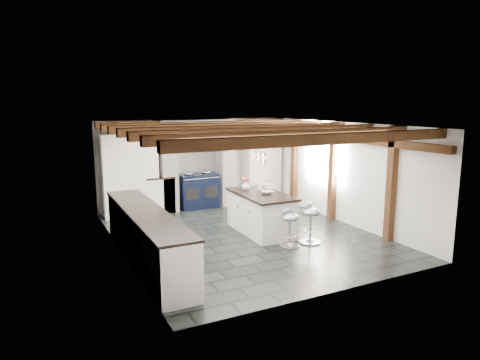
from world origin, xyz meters
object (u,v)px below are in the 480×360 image
kitchen_island (261,212)px  bar_stool_near (310,218)px  bar_stool_far (290,223)px  range_cooker (198,190)px

kitchen_island → bar_stool_near: (0.52, -1.04, 0.06)m
kitchen_island → bar_stool_near: kitchen_island is taller
bar_stool_far → kitchen_island: bearing=85.7°
kitchen_island → bar_stool_near: size_ratio=2.18×
kitchen_island → bar_stool_far: 1.05m
range_cooker → bar_stool_near: range_cooker is taller
kitchen_island → bar_stool_far: kitchen_island is taller
bar_stool_near → bar_stool_far: (-0.48, -0.00, -0.04)m
range_cooker → kitchen_island: (0.42, -2.64, -0.03)m
bar_stool_near → bar_stool_far: size_ratio=1.08×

